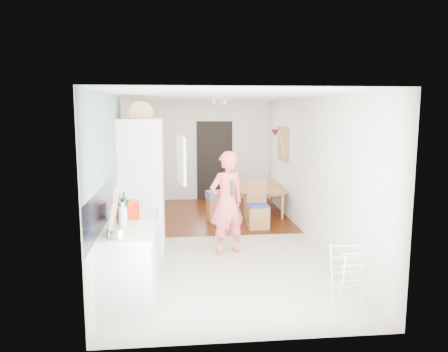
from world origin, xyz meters
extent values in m
cube|color=#B8B19D|center=(0.00, 0.00, 0.00)|extent=(3.20, 7.00, 0.01)
cube|color=#521507|center=(0.00, 1.85, 0.01)|extent=(3.20, 3.30, 0.01)
cube|color=gray|center=(-1.59, -2.00, 1.85)|extent=(0.02, 3.00, 1.30)
cube|color=black|center=(-1.59, -2.55, 1.15)|extent=(0.02, 1.90, 0.50)
cube|color=black|center=(0.20, 3.48, 1.00)|extent=(0.90, 0.04, 2.00)
cube|color=silver|center=(-1.30, -2.55, 0.43)|extent=(0.60, 0.90, 0.86)
cube|color=silver|center=(-1.30, -2.55, 0.89)|extent=(0.62, 0.92, 0.06)
cube|color=silver|center=(-1.30, -1.80, 0.44)|extent=(0.60, 0.60, 0.88)
cube|color=silver|center=(-1.30, -1.80, 0.90)|extent=(0.60, 0.60, 0.04)
cube|color=silver|center=(-1.27, -0.78, 1.07)|extent=(0.66, 0.66, 2.15)
cube|color=silver|center=(-0.66, -1.08, 1.55)|extent=(0.14, 0.56, 0.70)
cube|color=white|center=(-0.96, -0.78, 1.55)|extent=(0.02, 0.52, 0.66)
cube|color=tan|center=(1.58, 1.90, 1.55)|extent=(0.03, 0.90, 0.70)
cube|color=#AE7140|center=(1.57, 1.90, 1.55)|extent=(0.00, 0.94, 0.74)
cone|color=maroon|center=(1.54, 2.55, 1.75)|extent=(0.18, 0.18, 0.16)
imported|color=#F05B5B|center=(0.05, -0.77, 0.97)|extent=(0.84, 0.72, 1.95)
imported|color=#AE7140|center=(1.13, 2.00, 0.25)|extent=(0.88, 1.48, 0.50)
cube|color=gray|center=(0.06, 1.32, 0.53)|extent=(0.45, 0.45, 0.17)
cylinder|color=red|center=(-1.38, -1.84, 1.01)|extent=(0.38, 0.38, 0.19)
cylinder|color=silver|center=(-1.36, -2.85, 0.97)|extent=(0.22, 0.22, 0.10)
cylinder|color=#153B15|center=(0.11, -0.95, 1.09)|extent=(0.05, 0.05, 0.24)
cylinder|color=#153B15|center=(-1.36, -2.26, 1.08)|extent=(0.08, 0.08, 0.31)
cylinder|color=#153B15|center=(-1.34, -2.36, 1.05)|extent=(0.07, 0.07, 0.26)
cylinder|color=silver|center=(-1.35, -2.47, 1.04)|extent=(0.10, 0.10, 0.24)
cylinder|color=tan|center=(-1.43, -2.19, 1.03)|extent=(0.07, 0.07, 0.21)
cylinder|color=tan|center=(-1.42, -2.02, 1.04)|extent=(0.08, 0.08, 0.25)
camera|label=1|loc=(-0.69, -7.49, 2.28)|focal=35.00mm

